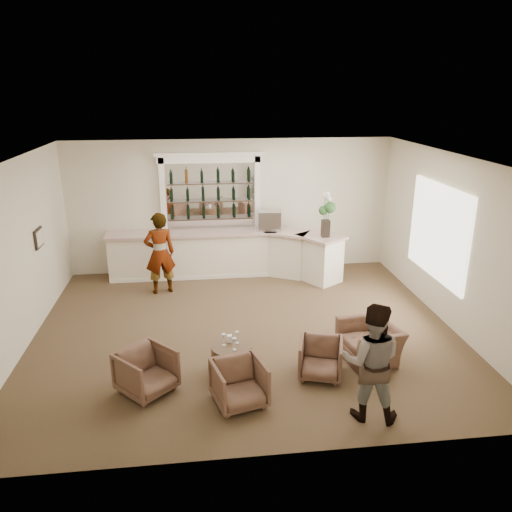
{
  "coord_description": "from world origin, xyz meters",
  "views": [
    {
      "loc": [
        -0.84,
        -8.67,
        4.47
      ],
      "look_at": [
        0.32,
        0.9,
        1.2
      ],
      "focal_mm": 35.0,
      "sensor_mm": 36.0,
      "label": 1
    }
  ],
  "objects": [
    {
      "name": "armchair_center",
      "position": [
        -0.33,
        -2.35,
        0.34
      ],
      "size": [
        0.89,
        0.9,
        0.67
      ],
      "primitive_type": "imported",
      "rotation": [
        0.0,
        0.0,
        0.26
      ],
      "color": "brown",
      "rests_on": "ground"
    },
    {
      "name": "armchair_left",
      "position": [
        -1.71,
        -1.87,
        0.35
      ],
      "size": [
        1.07,
        1.07,
        0.7
      ],
      "primitive_type": "imported",
      "rotation": [
        0.0,
        0.0,
        0.75
      ],
      "color": "brown",
      "rests_on": "ground"
    },
    {
      "name": "wine_glass_tbl_a",
      "position": [
        -0.5,
        -1.47,
        0.6
      ],
      "size": [
        0.07,
        0.07,
        0.21
      ],
      "primitive_type": null,
      "color": "white",
      "rests_on": "cocktail_table"
    },
    {
      "name": "sommelier",
      "position": [
        -1.71,
        2.12,
        0.94
      ],
      "size": [
        0.77,
        0.6,
        1.88
      ],
      "primitive_type": "imported",
      "rotation": [
        0.0,
        0.0,
        3.38
      ],
      "color": "gray",
      "rests_on": "ground"
    },
    {
      "name": "room_shell",
      "position": [
        0.16,
        0.71,
        2.34
      ],
      "size": [
        8.04,
        7.02,
        3.32
      ],
      "color": "beige",
      "rests_on": "ground"
    },
    {
      "name": "armchair_far",
      "position": [
        2.02,
        -1.32,
        0.32
      ],
      "size": [
        1.03,
        1.13,
        0.65
      ],
      "primitive_type": "imported",
      "rotation": [
        0.0,
        0.0,
        -1.4
      ],
      "color": "brown",
      "rests_on": "ground"
    },
    {
      "name": "cocktail_table",
      "position": [
        -0.38,
        -1.5,
        0.25
      ],
      "size": [
        0.66,
        0.66,
        0.5
      ],
      "primitive_type": "cylinder",
      "color": "brown",
      "rests_on": "ground"
    },
    {
      "name": "espresso_machine",
      "position": [
        0.91,
        3.04,
        1.38
      ],
      "size": [
        0.59,
        0.52,
        0.48
      ],
      "primitive_type": "cube",
      "rotation": [
        0.0,
        0.0,
        -0.12
      ],
      "color": "#B0B0B4",
      "rests_on": "bar_counter"
    },
    {
      "name": "napkin_holder",
      "position": [
        -0.4,
        -1.36,
        0.56
      ],
      "size": [
        0.08,
        0.08,
        0.12
      ],
      "primitive_type": "cube",
      "color": "white",
      "rests_on": "cocktail_table"
    },
    {
      "name": "wine_glass_bar_right",
      "position": [
        0.62,
        3.05,
        1.25
      ],
      "size": [
        0.07,
        0.07,
        0.21
      ],
      "primitive_type": null,
      "color": "white",
      "rests_on": "bar_counter"
    },
    {
      "name": "wine_glass_tbl_b",
      "position": [
        -0.28,
        -1.42,
        0.6
      ],
      "size": [
        0.07,
        0.07,
        0.21
      ],
      "primitive_type": null,
      "color": "white",
      "rests_on": "cocktail_table"
    },
    {
      "name": "flower_vase",
      "position": [
        2.12,
        2.29,
        1.74
      ],
      "size": [
        0.28,
        0.28,
        1.06
      ],
      "color": "black",
      "rests_on": "bar_counter"
    },
    {
      "name": "wine_glass_bar_left",
      "position": [
        0.56,
        3.02,
        1.25
      ],
      "size": [
        0.07,
        0.07,
        0.21
      ],
      "primitive_type": null,
      "color": "white",
      "rests_on": "bar_counter"
    },
    {
      "name": "bar_counter",
      "position": [
        -0.16,
        3.0,
        0.57
      ],
      "size": [
        5.72,
        1.8,
        1.14
      ],
      "color": "white",
      "rests_on": "ground"
    },
    {
      "name": "armchair_right",
      "position": [
        1.05,
        -1.75,
        0.32
      ],
      "size": [
        0.85,
        0.86,
        0.63
      ],
      "primitive_type": "imported",
      "rotation": [
        0.0,
        0.0,
        -0.29
      ],
      "color": "brown",
      "rests_on": "ground"
    },
    {
      "name": "wine_glass_tbl_c",
      "position": [
        -0.34,
        -1.63,
        0.6
      ],
      "size": [
        0.07,
        0.07,
        0.21
      ],
      "primitive_type": null,
      "color": "white",
      "rests_on": "cocktail_table"
    },
    {
      "name": "guest",
      "position": [
        1.46,
        -2.85,
        0.87
      ],
      "size": [
        1.01,
        0.89,
        1.74
      ],
      "primitive_type": "imported",
      "rotation": [
        0.0,
        0.0,
        2.83
      ],
      "color": "gray",
      "rests_on": "ground"
    },
    {
      "name": "back_bar_alcove",
      "position": [
        -0.5,
        3.41,
        2.03
      ],
      "size": [
        2.64,
        0.25,
        3.0
      ],
      "color": "white",
      "rests_on": "ground"
    },
    {
      "name": "ground",
      "position": [
        0.0,
        0.0,
        0.0
      ],
      "size": [
        8.0,
        8.0,
        0.0
      ],
      "primitive_type": "plane",
      "color": "brown",
      "rests_on": "ground"
    }
  ]
}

